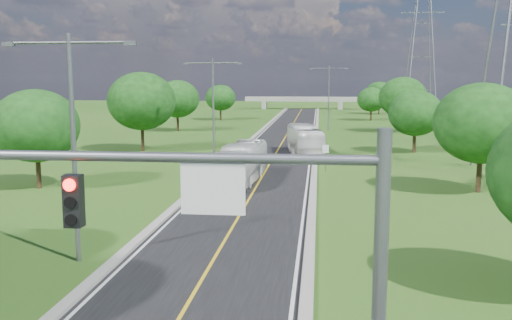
% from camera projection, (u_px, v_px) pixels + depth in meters
% --- Properties ---
extents(ground, '(260.00, 260.00, 0.00)m').
position_uv_depth(ground, '(282.00, 143.00, 72.05)').
color(ground, '#275116').
rests_on(ground, ground).
extents(road, '(8.00, 150.00, 0.06)m').
position_uv_depth(road, '(285.00, 138.00, 77.95)').
color(road, black).
rests_on(road, ground).
extents(curb_left, '(0.50, 150.00, 0.22)m').
position_uv_depth(curb_left, '(254.00, 137.00, 78.41)').
color(curb_left, gray).
rests_on(curb_left, ground).
extents(curb_right, '(0.50, 150.00, 0.22)m').
position_uv_depth(curb_right, '(316.00, 137.00, 77.48)').
color(curb_right, gray).
rests_on(curb_right, ground).
extents(signal_mast, '(8.54, 0.33, 7.20)m').
position_uv_depth(signal_mast, '(269.00, 246.00, 10.94)').
color(signal_mast, slate).
rests_on(signal_mast, ground).
extents(speed_limit_sign, '(0.55, 0.09, 2.40)m').
position_uv_depth(speed_limit_sign, '(326.00, 153.00, 49.60)').
color(speed_limit_sign, slate).
rests_on(speed_limit_sign, ground).
extents(overpass, '(30.00, 3.00, 3.20)m').
position_uv_depth(overpass, '(302.00, 100.00, 150.41)').
color(overpass, gray).
rests_on(overpass, ground).
extents(streetlight_near_left, '(5.90, 0.25, 10.00)m').
position_uv_depth(streetlight_near_left, '(73.00, 128.00, 24.64)').
color(streetlight_near_left, slate).
rests_on(streetlight_near_left, ground).
extents(streetlight_mid_left, '(5.90, 0.25, 10.00)m').
position_uv_depth(streetlight_mid_left, '(213.00, 100.00, 57.11)').
color(streetlight_mid_left, slate).
rests_on(streetlight_mid_left, ground).
extents(streetlight_far_right, '(5.90, 0.25, 10.00)m').
position_uv_depth(streetlight_far_right, '(329.00, 92.00, 88.26)').
color(streetlight_far_right, slate).
rests_on(streetlight_far_right, ground).
extents(power_tower_far, '(9.00, 6.40, 28.00)m').
position_uv_depth(power_tower_far, '(421.00, 50.00, 121.32)').
color(power_tower_far, slate).
rests_on(power_tower_far, ground).
extents(tree_lb, '(6.30, 6.30, 7.33)m').
position_uv_depth(tree_lb, '(36.00, 126.00, 41.66)').
color(tree_lb, black).
rests_on(tree_lb, ground).
extents(tree_lc, '(7.56, 7.56, 8.79)m').
position_uv_depth(tree_lc, '(142.00, 101.00, 63.06)').
color(tree_lc, black).
rests_on(tree_lc, ground).
extents(tree_ld, '(6.72, 6.72, 7.82)m').
position_uv_depth(tree_ld, '(177.00, 99.00, 86.98)').
color(tree_ld, black).
rests_on(tree_ld, ground).
extents(tree_le, '(5.88, 5.88, 6.84)m').
position_uv_depth(tree_le, '(220.00, 98.00, 110.40)').
color(tree_le, black).
rests_on(tree_le, ground).
extents(tree_rb, '(6.72, 6.72, 7.82)m').
position_uv_depth(tree_rb, '(482.00, 123.00, 40.09)').
color(tree_rb, black).
rests_on(tree_rb, ground).
extents(tree_rc, '(5.88, 5.88, 6.84)m').
position_uv_depth(tree_rc, '(415.00, 113.00, 61.93)').
color(tree_rc, black).
rests_on(tree_rc, ground).
extents(tree_rd, '(7.14, 7.14, 8.30)m').
position_uv_depth(tree_rd, '(403.00, 97.00, 85.19)').
color(tree_rd, black).
rests_on(tree_rd, ground).
extents(tree_re, '(5.46, 5.46, 6.35)m').
position_uv_depth(tree_re, '(371.00, 100.00, 109.25)').
color(tree_re, black).
rests_on(tree_re, ground).
extents(tree_rf, '(6.30, 6.30, 7.33)m').
position_uv_depth(tree_rf, '(379.00, 94.00, 128.45)').
color(tree_rf, black).
rests_on(tree_rf, ground).
extents(bus_outbound, '(4.29, 11.58, 3.15)m').
position_uv_depth(bus_outbound, '(305.00, 140.00, 59.62)').
color(bus_outbound, white).
rests_on(bus_outbound, road).
extents(bus_inbound, '(3.07, 10.78, 2.97)m').
position_uv_depth(bus_inbound, '(242.00, 163.00, 44.63)').
color(bus_inbound, white).
rests_on(bus_inbound, road).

